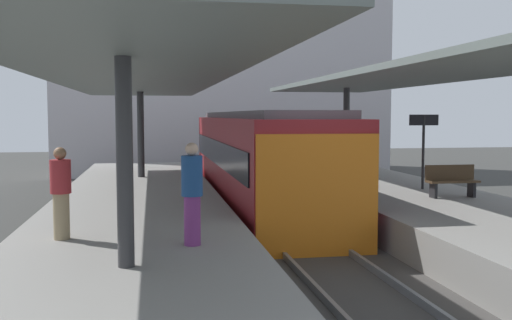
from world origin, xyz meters
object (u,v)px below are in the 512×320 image
(passenger_mid_platform, at_px, (61,192))
(platform_bench, at_px, (451,180))
(commuter_train, at_px, (258,160))
(platform_sign, at_px, (424,134))
(passenger_near_bench, at_px, (192,192))

(passenger_mid_platform, bearing_deg, platform_bench, 21.62)
(commuter_train, xyz_separation_m, platform_sign, (4.51, -2.66, 0.90))
(commuter_train, distance_m, platform_sign, 5.31)
(platform_sign, bearing_deg, passenger_mid_platform, -149.77)
(platform_sign, distance_m, passenger_near_bench, 9.73)
(passenger_near_bench, height_order, passenger_mid_platform, passenger_near_bench)
(passenger_near_bench, relative_size, passenger_mid_platform, 1.06)
(platform_sign, bearing_deg, passenger_near_bench, -138.57)
(platform_sign, height_order, passenger_near_bench, platform_sign)
(passenger_near_bench, bearing_deg, platform_bench, 32.64)
(platform_bench, relative_size, passenger_near_bench, 0.81)
(platform_sign, relative_size, passenger_mid_platform, 1.35)
(platform_bench, bearing_deg, passenger_mid_platform, -158.38)
(platform_bench, bearing_deg, passenger_near_bench, -147.36)
(platform_sign, height_order, passenger_mid_platform, platform_sign)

